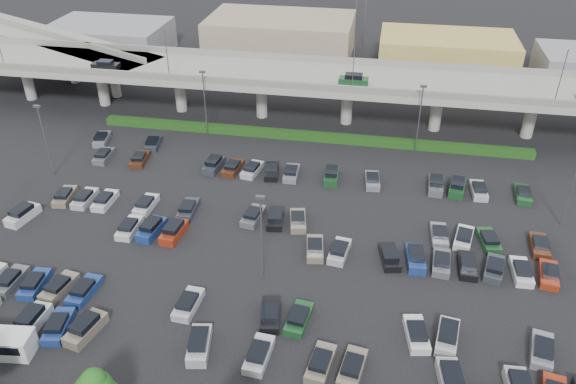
{
  "coord_description": "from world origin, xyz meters",
  "views": [
    {
      "loc": [
        10.7,
        -51.87,
        39.02
      ],
      "look_at": [
        0.1,
        6.22,
        2.0
      ],
      "focal_mm": 35.0,
      "sensor_mm": 36.0,
      "label": 1
    }
  ],
  "objects": [
    {
      "name": "on_ramp",
      "position": [
        -52.1,
        43.05,
        6.86
      ],
      "size": [
        50.93,
        30.13,
        8.8
      ],
      "color": "gray",
      "rests_on": "ground"
    },
    {
      "name": "parked_cars",
      "position": [
        -0.92,
        -3.38,
        0.6
      ],
      "size": [
        63.07,
        41.69,
        1.67
      ],
      "color": "#194722",
      "rests_on": "ground"
    },
    {
      "name": "hedge",
      "position": [
        0.0,
        25.0,
        0.55
      ],
      "size": [
        66.0,
        1.6,
        1.1
      ],
      "primitive_type": "cube",
      "color": "#173D11",
      "rests_on": "ground"
    },
    {
      "name": "ground",
      "position": [
        0.0,
        0.0,
        0.0
      ],
      "size": [
        280.0,
        280.0,
        0.0
      ],
      "primitive_type": "plane",
      "color": "black"
    },
    {
      "name": "light_poles",
      "position": [
        -4.13,
        2.0,
        6.24
      ],
      "size": [
        66.9,
        48.38,
        10.3
      ],
      "color": "#4F4F54",
      "rests_on": "ground"
    },
    {
      "name": "distant_buildings",
      "position": [
        12.38,
        61.81,
        3.74
      ],
      "size": [
        138.0,
        24.0,
        9.0
      ],
      "color": "gray",
      "rests_on": "ground"
    },
    {
      "name": "overpass",
      "position": [
        -0.21,
        31.97,
        6.97
      ],
      "size": [
        150.0,
        13.0,
        15.8
      ],
      "color": "gray",
      "rests_on": "ground"
    }
  ]
}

